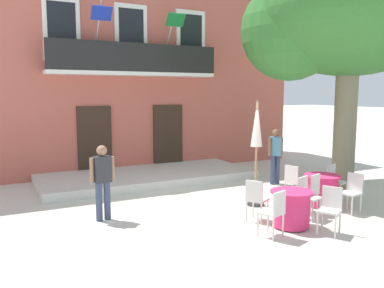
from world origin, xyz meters
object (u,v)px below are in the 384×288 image
cafe_chair_near_tree_0 (306,195)px  cafe_umbrella (257,137)px  cafe_table_near_tree (291,208)px  cafe_table_middle (322,190)px  cafe_chair_middle_2 (311,190)px  plane_tree (347,21)px  cafe_chair_middle_1 (294,180)px  cafe_chair_middle_3 (352,190)px  cafe_chair_middle_0 (335,179)px  pedestrian_near_entrance (275,153)px  cafe_chair_near_tree_2 (274,210)px  cafe_chair_near_tree_3 (330,207)px  pedestrian_mid_plaza (102,178)px  cafe_chair_near_tree_1 (256,197)px

cafe_chair_near_tree_0 → cafe_umbrella: bearing=105.3°
cafe_table_near_tree → cafe_table_middle: 1.93m
cafe_chair_middle_2 → cafe_table_near_tree: bearing=-152.1°
cafe_chair_near_tree_0 → plane_tree: bearing=31.1°
cafe_chair_middle_1 → cafe_chair_middle_3: 1.50m
cafe_chair_near_tree_0 → cafe_table_middle: (1.03, 0.56, -0.14)m
cafe_table_middle → cafe_chair_middle_1: (-0.29, 0.70, 0.14)m
cafe_umbrella → plane_tree: bearing=6.6°
cafe_chair_middle_0 → cafe_chair_middle_2: (-1.38, -0.60, 0.00)m
cafe_chair_middle_2 → cafe_umbrella: cafe_umbrella is taller
cafe_umbrella → pedestrian_near_entrance: (1.87, 1.59, -0.73)m
cafe_chair_middle_3 → pedestrian_near_entrance: size_ratio=0.55×
cafe_chair_middle_2 → cafe_chair_middle_3: (0.87, -0.41, 0.00)m
cafe_chair_near_tree_2 → cafe_umbrella: bearing=63.0°
cafe_chair_near_tree_2 → cafe_chair_near_tree_3: 1.16m
plane_tree → pedestrian_near_entrance: 4.18m
cafe_umbrella → cafe_chair_middle_1: bearing=-4.8°
cafe_chair_middle_0 → cafe_chair_near_tree_0: bearing=-154.1°
cafe_chair_middle_1 → pedestrian_near_entrance: size_ratio=0.55×
cafe_table_near_tree → cafe_chair_near_tree_0: (0.69, 0.31, 0.14)m
cafe_chair_near_tree_0 → cafe_chair_near_tree_3: size_ratio=1.00×
plane_tree → pedestrian_mid_plaza: plane_tree is taller
cafe_chair_near_tree_1 → cafe_chair_near_tree_3: same height
cafe_chair_near_tree_2 → pedestrian_near_entrance: size_ratio=0.55×
pedestrian_near_entrance → cafe_chair_middle_1: bearing=-114.3°
cafe_chair_near_tree_0 → cafe_chair_middle_2: size_ratio=1.00×
cafe_chair_middle_2 → pedestrian_near_entrance: bearing=66.9°
cafe_chair_middle_1 → plane_tree: bearing=12.5°
cafe_chair_middle_1 → pedestrian_mid_plaza: size_ratio=0.56×
pedestrian_mid_plaza → cafe_chair_near_tree_2: bearing=-43.8°
cafe_chair_near_tree_1 → cafe_chair_middle_0: bearing=10.6°
cafe_chair_near_tree_2 → pedestrian_mid_plaza: pedestrian_mid_plaza is taller
cafe_table_near_tree → cafe_chair_near_tree_3: bearing=-54.7°
cafe_chair_near_tree_2 → cafe_chair_middle_0: same height
cafe_umbrella → cafe_chair_near_tree_2: bearing=-117.0°
cafe_chair_near_tree_3 → cafe_chair_middle_3: same height
cafe_chair_near_tree_3 → cafe_umbrella: size_ratio=0.36×
cafe_table_near_tree → cafe_chair_near_tree_2: cafe_chair_near_tree_2 is taller
cafe_chair_middle_3 → pedestrian_mid_plaza: pedestrian_mid_plaza is taller
cafe_chair_middle_1 → cafe_chair_middle_2: (-0.39, -1.02, 0.00)m
cafe_chair_middle_2 → pedestrian_mid_plaza: size_ratio=0.56×
cafe_chair_middle_3 → cafe_chair_near_tree_1: bearing=168.6°
cafe_chair_near_tree_1 → pedestrian_near_entrance: 3.74m
cafe_chair_near_tree_1 → cafe_umbrella: size_ratio=0.36×
cafe_chair_middle_0 → cafe_chair_middle_2: 1.51m
cafe_chair_middle_1 → cafe_umbrella: cafe_umbrella is taller
cafe_table_near_tree → pedestrian_mid_plaza: 3.99m
plane_tree → cafe_umbrella: 4.45m
cafe_chair_middle_1 → cafe_chair_middle_2: 1.09m
cafe_chair_middle_0 → cafe_umbrella: bearing=166.3°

